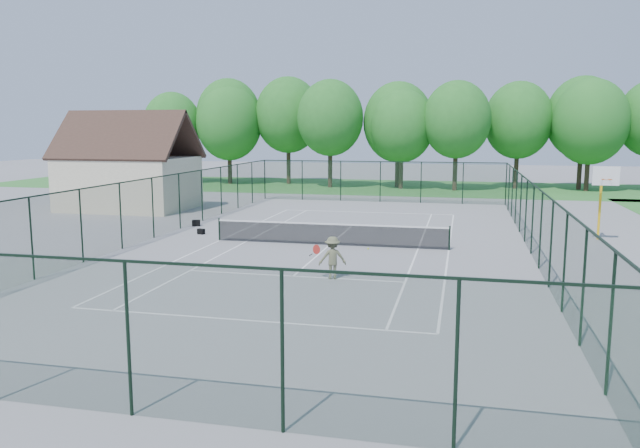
{
  "coord_description": "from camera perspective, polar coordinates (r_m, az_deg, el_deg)",
  "views": [
    {
      "loc": [
        6.0,
        -28.09,
        5.4
      ],
      "look_at": [
        0.0,
        -2.0,
        1.3
      ],
      "focal_mm": 35.0,
      "sensor_mm": 36.0,
      "label": 1
    }
  ],
  "objects": [
    {
      "name": "court_lines",
      "position": [
        29.23,
        0.88,
        -1.93
      ],
      "size": [
        11.05,
        23.85,
        0.01
      ],
      "color": "white",
      "rests_on": "ground"
    },
    {
      "name": "utility_building",
      "position": [
        44.05,
        -17.11,
        5.35
      ],
      "size": [
        8.6,
        6.27,
        6.63
      ],
      "color": "beige",
      "rests_on": "ground"
    },
    {
      "name": "tennis_player",
      "position": [
        22.6,
        1.14,
        -3.1
      ],
      "size": [
        2.15,
        0.93,
        1.55
      ],
      "color": "#5D6043",
      "rests_on": "ground"
    },
    {
      "name": "fence_enclosure",
      "position": [
        28.98,
        0.89,
        1.09
      ],
      "size": [
        18.05,
        36.05,
        3.02
      ],
      "color": "#173821",
      "rests_on": "ground"
    },
    {
      "name": "grass_far",
      "position": [
        58.65,
        7.04,
        3.36
      ],
      "size": [
        80.0,
        16.0,
        0.01
      ],
      "primitive_type": "cube",
      "color": "#3B8737",
      "rests_on": "ground"
    },
    {
      "name": "basketball_goal",
      "position": [
        32.83,
        24.48,
        2.98
      ],
      "size": [
        1.2,
        1.43,
        3.65
      ],
      "color": "yellow",
      "rests_on": "ground"
    },
    {
      "name": "sports_bag_b",
      "position": [
        32.8,
        -10.82,
        -0.68
      ],
      "size": [
        0.41,
        0.31,
        0.28
      ],
      "primitive_type": "cube",
      "rotation": [
        0.0,
        0.0,
        -0.27
      ],
      "color": "black",
      "rests_on": "ground"
    },
    {
      "name": "tree_line_far",
      "position": [
        58.41,
        7.15,
        9.22
      ],
      "size": [
        39.4,
        6.4,
        9.7
      ],
      "color": "#402C21",
      "rests_on": "ground"
    },
    {
      "name": "tennis_net",
      "position": [
        29.13,
        0.88,
        -0.83
      ],
      "size": [
        11.08,
        0.08,
        1.1
      ],
      "color": "black",
      "rests_on": "ground"
    },
    {
      "name": "sports_bag_a",
      "position": [
        35.56,
        -11.26,
        0.09
      ],
      "size": [
        0.5,
        0.39,
        0.35
      ],
      "primitive_type": "cube",
      "rotation": [
        0.0,
        0.0,
        0.32
      ],
      "color": "black",
      "rests_on": "ground"
    },
    {
      "name": "ground",
      "position": [
        29.23,
        0.88,
        -1.94
      ],
      "size": [
        140.0,
        140.0,
        0.0
      ],
      "primitive_type": "plane",
      "color": "gray",
      "rests_on": "ground"
    }
  ]
}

